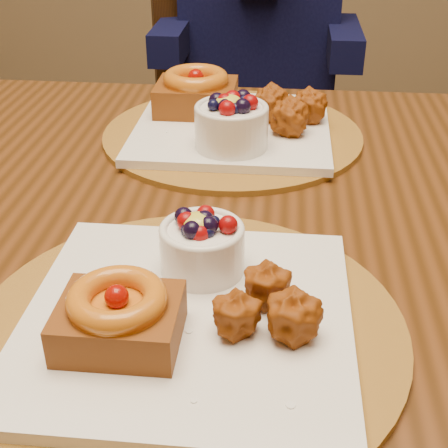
{
  "coord_description": "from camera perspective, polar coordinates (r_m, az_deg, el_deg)",
  "views": [
    {
      "loc": [
        0.17,
        -0.75,
        1.11
      ],
      "look_at": [
        0.12,
        -0.28,
        0.84
      ],
      "focal_mm": 50.0,
      "sensor_mm": 36.0,
      "label": 1
    }
  ],
  "objects": [
    {
      "name": "chair_far",
      "position": [
        1.66,
        2.5,
        9.25
      ],
      "size": [
        0.58,
        0.58,
        0.92
      ],
      "rotation": [
        0.0,
        0.0,
        0.38
      ],
      "color": "black",
      "rests_on": "ground"
    },
    {
      "name": "place_setting_far",
      "position": [
        0.92,
        0.53,
        9.52
      ],
      "size": [
        0.38,
        0.38,
        0.09
      ],
      "color": "brown",
      "rests_on": "dining_table"
    },
    {
      "name": "place_setting_near",
      "position": [
        0.54,
        -3.48,
        -7.76
      ],
      "size": [
        0.38,
        0.38,
        0.08
      ],
      "color": "brown",
      "rests_on": "dining_table"
    },
    {
      "name": "dining_table",
      "position": [
        0.77,
        -0.69,
        -3.59
      ],
      "size": [
        1.6,
        0.9,
        0.76
      ],
      "color": "#3B200A",
      "rests_on": "ground"
    }
  ]
}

